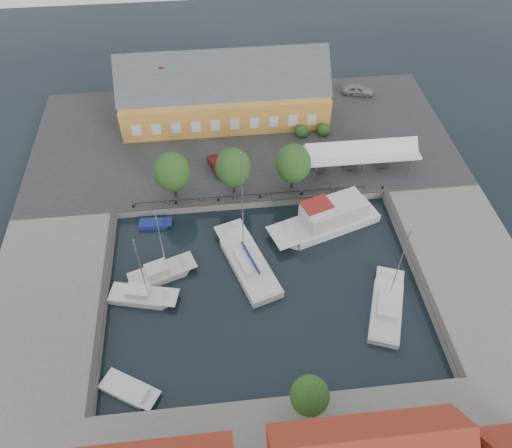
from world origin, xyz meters
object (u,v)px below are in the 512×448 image
Objects in this scene: launch_nw at (155,225)px; launch_sw at (129,390)px; warehouse at (220,93)px; west_boat_b at (161,274)px; car_silver at (358,90)px; car_red at (217,166)px; trawler at (328,220)px; west_boat_c at (142,297)px; center_sailboat at (248,264)px; tent_canopy at (362,153)px; east_boat_c at (386,308)px.

launch_sw is at bearing -94.75° from launch_nw.
warehouse reaches higher than west_boat_b.
car_silver is 37.45m from launch_nw.
launch_nw is (-8.99, -19.88, -4.34)m from warehouse.
launch_sw is at bearing -127.34° from car_red.
trawler is 22.35m from west_boat_c.
center_sailboat is at bearing 161.51° from car_silver.
car_red is 0.69× the size of launch_sw.
tent_canopy is 3.56× the size of car_red.
east_boat_c is at bearing -73.35° from car_red.
warehouse reaches higher than tent_canopy.
car_red is at bearing 140.13° from trawler.
west_boat_b is (-6.89, -15.32, -1.39)m from car_red.
tent_canopy is 17.37m from car_silver.
tent_canopy is at bearing 40.55° from center_sailboat.
car_silver is at bearing 46.40° from west_boat_b.
west_boat_b is at bearing 163.20° from east_boat_c.
trawler is at bearing -63.69° from warehouse.
car_silver is at bearing 57.00° from center_sailboat.
car_red is at bearing 64.25° from west_boat_c.
warehouse is 27.33m from center_sailboat.
west_boat_b reaches higher than car_silver.
trawler is at bearing 15.20° from west_boat_b.
east_boat_c is (14.48, -34.11, -4.17)m from warehouse.
warehouse is 41.56m from launch_sw.
car_red is 15.84m from trawler.
west_boat_b is 2.55× the size of launch_nw.
center_sailboat reaches higher than east_boat_c.
tent_canopy is 18.03m from car_red.
west_boat_c is (-11.17, -3.06, -0.10)m from center_sailboat.
center_sailboat reaches higher than west_boat_c.
warehouse is at bearing 75.06° from launch_sw.
trawler is at bearing -58.55° from car_red.
trawler reaches higher than launch_nw.
trawler is (12.15, -10.15, -0.63)m from car_red.
launch_nw is at bearing -153.21° from car_red.
trawler is at bearing -124.42° from tent_canopy.
warehouse reaches higher than launch_sw.
east_boat_c is (13.24, -7.11, -0.10)m from center_sailboat.
west_boat_b is at bearing -164.80° from trawler.
east_boat_c is at bearing -16.80° from west_boat_b.
tent_canopy is at bearing 13.24° from launch_nw.
car_silver reaches higher than launch_sw.
trawler is 2.38× the size of launch_sw.
trawler is (-5.66, -8.26, -2.67)m from tent_canopy.
east_boat_c is 24.75m from west_boat_c.
tent_canopy reaches higher than car_red.
west_boat_c reaches higher than launch_nw.
launch_nw is at bearing 84.69° from west_boat_c.
center_sailboat is 1.56× the size of west_boat_c.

